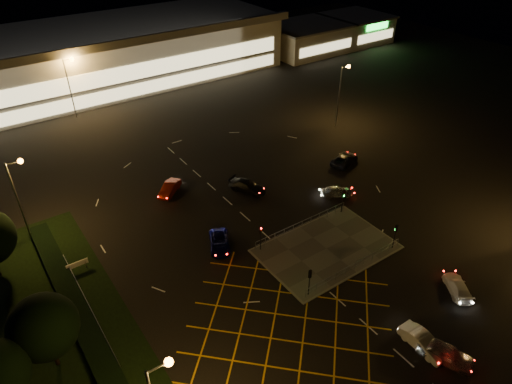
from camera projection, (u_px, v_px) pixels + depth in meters
ground at (301, 246)px, 50.13m from camera, size 180.00×180.00×0.00m
pedestrian_island at (326, 249)px, 49.69m from camera, size 14.00×9.00×0.12m
grass_verge at (17, 327)px, 40.92m from camera, size 18.00×30.00×0.08m
hedge at (72, 300)px, 43.03m from camera, size 2.00×26.00×1.00m
supermarket at (100, 55)px, 89.28m from camera, size 72.00×26.50×10.50m
retail_unit_a at (306, 38)px, 106.84m from camera, size 18.80×14.80×6.35m
retail_unit_b at (355, 28)px, 114.40m from camera, size 14.80×14.80×6.35m
streetlight_nw at (19, 190)px, 47.53m from camera, size 1.78×0.56×10.03m
streetlight_ne at (342, 87)px, 71.64m from camera, size 1.78×0.56×10.03m
streetlight_far_left at (71, 79)px, 74.56m from camera, size 1.78×0.56×10.03m
streetlight_far_right at (262, 38)px, 94.88m from camera, size 1.78×0.56×10.03m
signal_sw at (310, 277)px, 42.84m from camera, size 0.28×0.30×3.15m
signal_se at (396, 231)px, 48.53m from camera, size 0.28×0.30×3.15m
signal_nw at (261, 233)px, 48.27m from camera, size 0.28×0.30×3.15m
signal_ne at (343, 197)px, 53.96m from camera, size 0.28×0.30×3.15m
tree_e at (44, 327)px, 35.21m from camera, size 5.40×5.40×7.35m
car_near_silver at (446, 353)px, 37.75m from camera, size 3.50×4.97×1.57m
car_queue_white at (423, 342)px, 38.79m from camera, size 1.57×4.35×1.43m
car_left_blue at (220, 242)px, 49.70m from camera, size 3.93×5.06×1.28m
car_far_dkgrey at (247, 186)px, 58.80m from camera, size 4.01×5.38×1.45m
car_right_silver at (337, 191)px, 57.91m from camera, size 4.24×3.38×1.35m
car_circ_red at (170, 189)px, 58.40m from camera, size 4.24×3.85×1.40m
car_east_grey at (344, 159)px, 64.63m from camera, size 5.46×3.74×1.39m
car_approach_white at (458, 287)px, 44.24m from camera, size 3.81×4.52×1.24m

